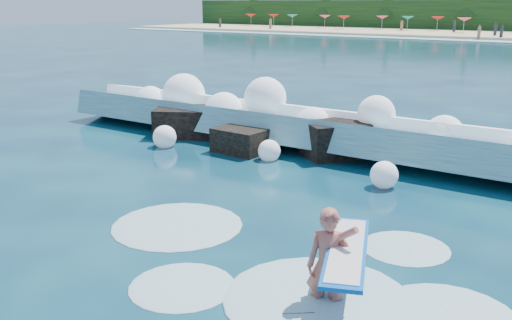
% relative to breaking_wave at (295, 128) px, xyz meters
% --- Properties ---
extents(ground, '(200.00, 200.00, 0.00)m').
position_rel_breaking_wave_xyz_m(ground, '(1.03, -7.98, -0.56)').
color(ground, '#07223B').
rests_on(ground, ground).
extents(breaking_wave, '(18.64, 2.88, 1.61)m').
position_rel_breaking_wave_xyz_m(breaking_wave, '(0.00, 0.00, 0.00)').
color(breaking_wave, teal).
rests_on(breaking_wave, ground).
extents(rock_cluster, '(8.19, 3.04, 1.27)m').
position_rel_breaking_wave_xyz_m(rock_cluster, '(-1.25, -1.08, -0.16)').
color(rock_cluster, black).
rests_on(rock_cluster, ground).
extents(surfer_with_board, '(1.54, 3.03, 1.91)m').
position_rel_breaking_wave_xyz_m(surfer_with_board, '(5.93, -8.80, 0.14)').
color(surfer_with_board, '#A5594D').
rests_on(surfer_with_board, ground).
extents(wave_spray, '(15.23, 4.25, 2.23)m').
position_rel_breaking_wave_xyz_m(wave_spray, '(-1.06, -0.13, 0.46)').
color(wave_spray, white).
rests_on(wave_spray, ground).
extents(surf_foam, '(9.78, 5.62, 0.16)m').
position_rel_breaking_wave_xyz_m(surf_foam, '(4.93, -8.39, -0.56)').
color(surf_foam, silver).
rests_on(surf_foam, ground).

